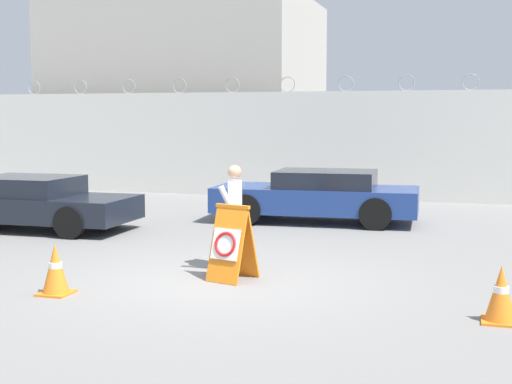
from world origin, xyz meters
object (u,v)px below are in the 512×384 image
object	(u,v)px
traffic_cone_near	(501,294)
traffic_cone_mid	(55,269)
parked_car_front_coupe	(34,202)
security_guard	(235,212)
parked_car_rear_sedan	(318,195)
barricade_sign	(232,243)

from	to	relation	value
traffic_cone_near	traffic_cone_mid	xyz separation A→B (m)	(-5.86, -0.34, 0.00)
traffic_cone_mid	parked_car_front_coupe	distance (m)	6.04
security_guard	parked_car_rear_sedan	distance (m)	5.45
barricade_sign	parked_car_front_coupe	size ratio (longest dim) A/B	0.26
traffic_cone_near	traffic_cone_mid	bearing A→B (deg)	-176.72
security_guard	barricade_sign	bearing A→B (deg)	-5.00
security_guard	traffic_cone_near	size ratio (longest dim) A/B	2.41
traffic_cone_mid	parked_car_rear_sedan	xyz separation A→B (m)	(2.10, 7.66, 0.27)
parked_car_front_coupe	parked_car_rear_sedan	bearing A→B (deg)	25.62
parked_car_front_coupe	parked_car_rear_sedan	world-z (taller)	parked_car_rear_sedan
barricade_sign	security_guard	xyz separation A→B (m)	(-0.18, 0.70, 0.36)
barricade_sign	parked_car_rear_sedan	distance (m)	6.14
traffic_cone_mid	security_guard	bearing A→B (deg)	49.94
parked_car_front_coupe	barricade_sign	bearing A→B (deg)	-31.08
barricade_sign	security_guard	bearing A→B (deg)	120.50
security_guard	parked_car_front_coupe	bearing A→B (deg)	-135.30
security_guard	parked_car_rear_sedan	size ratio (longest dim) A/B	0.36
barricade_sign	security_guard	size ratio (longest dim) A/B	0.68
barricade_sign	parked_car_rear_sedan	bearing A→B (deg)	105.35
barricade_sign	traffic_cone_near	xyz separation A→B (m)	(3.80, -1.19, -0.22)
security_guard	parked_car_rear_sedan	world-z (taller)	security_guard
security_guard	traffic_cone_mid	size ratio (longest dim) A/B	2.38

